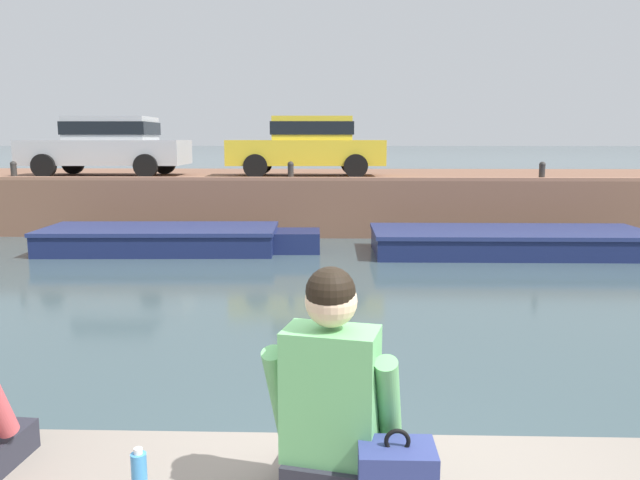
{
  "coord_description": "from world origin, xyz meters",
  "views": [
    {
      "loc": [
        -0.17,
        -2.88,
        2.34
      ],
      "look_at": [
        -0.38,
        4.1,
        1.2
      ],
      "focal_mm": 35.0,
      "sensor_mm": 36.0,
      "label": 1
    }
  ],
  "objects_px": {
    "mooring_bollard_mid": "(291,170)",
    "mooring_bollard_west": "(14,170)",
    "car_left_inner_yellow": "(308,144)",
    "person_seated_right": "(333,411)",
    "boat_moored_central_navy": "(522,242)",
    "bottle_drink": "(139,473)",
    "car_leftmost_silver": "(109,144)",
    "mooring_bollard_east": "(542,170)",
    "boat_moored_west_navy": "(172,239)"
  },
  "relations": [
    {
      "from": "mooring_bollard_mid",
      "to": "mooring_bollard_west",
      "type": "bearing_deg",
      "value": 180.0
    },
    {
      "from": "car_left_inner_yellow",
      "to": "mooring_bollard_mid",
      "type": "xyz_separation_m",
      "value": [
        -0.34,
        -1.59,
        -0.61
      ]
    },
    {
      "from": "mooring_bollard_west",
      "to": "person_seated_right",
      "type": "bearing_deg",
      "value": -58.0
    },
    {
      "from": "boat_moored_central_navy",
      "to": "bottle_drink",
      "type": "height_order",
      "value": "bottle_drink"
    },
    {
      "from": "mooring_bollard_west",
      "to": "bottle_drink",
      "type": "relative_size",
      "value": 2.18
    },
    {
      "from": "car_leftmost_silver",
      "to": "car_left_inner_yellow",
      "type": "relative_size",
      "value": 1.02
    },
    {
      "from": "bottle_drink",
      "to": "mooring_bollard_east",
      "type": "bearing_deg",
      "value": 66.01
    },
    {
      "from": "mooring_bollard_west",
      "to": "person_seated_right",
      "type": "xyz_separation_m",
      "value": [
        7.82,
        -12.52,
        -0.33
      ]
    },
    {
      "from": "mooring_bollard_mid",
      "to": "mooring_bollard_east",
      "type": "bearing_deg",
      "value": 0.0
    },
    {
      "from": "car_left_inner_yellow",
      "to": "boat_moored_central_navy",
      "type": "bearing_deg",
      "value": -39.08
    },
    {
      "from": "mooring_bollard_mid",
      "to": "person_seated_right",
      "type": "relative_size",
      "value": 0.46
    },
    {
      "from": "boat_moored_west_navy",
      "to": "person_seated_right",
      "type": "distance_m",
      "value": 11.09
    },
    {
      "from": "boat_moored_central_navy",
      "to": "bottle_drink",
      "type": "distance_m",
      "value": 11.39
    },
    {
      "from": "boat_moored_west_navy",
      "to": "mooring_bollard_east",
      "type": "relative_size",
      "value": 13.04
    },
    {
      "from": "car_leftmost_silver",
      "to": "person_seated_right",
      "type": "bearing_deg",
      "value": -66.74
    },
    {
      "from": "boat_moored_central_navy",
      "to": "car_left_inner_yellow",
      "type": "relative_size",
      "value": 1.63
    },
    {
      "from": "car_leftmost_silver",
      "to": "car_left_inner_yellow",
      "type": "height_order",
      "value": "same"
    },
    {
      "from": "car_left_inner_yellow",
      "to": "mooring_bollard_west",
      "type": "height_order",
      "value": "car_left_inner_yellow"
    },
    {
      "from": "bottle_drink",
      "to": "car_left_inner_yellow",
      "type": "bearing_deg",
      "value": 90.0
    },
    {
      "from": "car_leftmost_silver",
      "to": "mooring_bollard_east",
      "type": "bearing_deg",
      "value": -8.32
    },
    {
      "from": "car_left_inner_yellow",
      "to": "mooring_bollard_east",
      "type": "bearing_deg",
      "value": -15.9
    },
    {
      "from": "boat_moored_central_navy",
      "to": "mooring_bollard_mid",
      "type": "distance_m",
      "value": 5.52
    },
    {
      "from": "boat_moored_central_navy",
      "to": "mooring_bollard_mid",
      "type": "height_order",
      "value": "mooring_bollard_mid"
    },
    {
      "from": "boat_moored_central_navy",
      "to": "bottle_drink",
      "type": "relative_size",
      "value": 32.67
    },
    {
      "from": "car_left_inner_yellow",
      "to": "mooring_bollard_west",
      "type": "xyz_separation_m",
      "value": [
        -7.04,
        -1.59,
        -0.61
      ]
    },
    {
      "from": "car_left_inner_yellow",
      "to": "mooring_bollard_east",
      "type": "relative_size",
      "value": 9.21
    },
    {
      "from": "boat_moored_west_navy",
      "to": "mooring_bollard_east",
      "type": "distance_m",
      "value": 8.62
    },
    {
      "from": "car_left_inner_yellow",
      "to": "bottle_drink",
      "type": "relative_size",
      "value": 20.08
    },
    {
      "from": "car_leftmost_silver",
      "to": "mooring_bollard_east",
      "type": "xyz_separation_m",
      "value": [
        10.85,
        -1.59,
        -0.61
      ]
    },
    {
      "from": "car_left_inner_yellow",
      "to": "mooring_bollard_west",
      "type": "bearing_deg",
      "value": -167.28
    },
    {
      "from": "mooring_bollard_west",
      "to": "bottle_drink",
      "type": "bearing_deg",
      "value": -60.69
    },
    {
      "from": "person_seated_right",
      "to": "bottle_drink",
      "type": "height_order",
      "value": "person_seated_right"
    },
    {
      "from": "boat_moored_west_navy",
      "to": "boat_moored_central_navy",
      "type": "height_order",
      "value": "boat_moored_west_navy"
    },
    {
      "from": "car_left_inner_yellow",
      "to": "bottle_drink",
      "type": "bearing_deg",
      "value": -90.0
    },
    {
      "from": "mooring_bollard_west",
      "to": "mooring_bollard_east",
      "type": "bearing_deg",
      "value": 0.0
    },
    {
      "from": "boat_moored_west_navy",
      "to": "bottle_drink",
      "type": "height_order",
      "value": "bottle_drink"
    },
    {
      "from": "car_leftmost_silver",
      "to": "mooring_bollard_mid",
      "type": "relative_size",
      "value": 9.4
    },
    {
      "from": "bottle_drink",
      "to": "mooring_bollard_mid",
      "type": "bearing_deg",
      "value": 91.57
    },
    {
      "from": "mooring_bollard_west",
      "to": "mooring_bollard_mid",
      "type": "bearing_deg",
      "value": 0.0
    },
    {
      "from": "car_left_inner_yellow",
      "to": "boat_moored_west_navy",
      "type": "bearing_deg",
      "value": -126.6
    },
    {
      "from": "boat_moored_central_navy",
      "to": "person_seated_right",
      "type": "distance_m",
      "value": 11.11
    },
    {
      "from": "mooring_bollard_east",
      "to": "person_seated_right",
      "type": "distance_m",
      "value": 13.41
    },
    {
      "from": "boat_moored_central_navy",
      "to": "person_seated_right",
      "type": "bearing_deg",
      "value": -110.0
    },
    {
      "from": "boat_moored_central_navy",
      "to": "person_seated_right",
      "type": "height_order",
      "value": "person_seated_right"
    },
    {
      "from": "bottle_drink",
      "to": "mooring_bollard_west",
      "type": "bearing_deg",
      "value": 119.31
    },
    {
      "from": "person_seated_right",
      "to": "mooring_bollard_west",
      "type": "bearing_deg",
      "value": 122.0
    },
    {
      "from": "boat_moored_west_navy",
      "to": "mooring_bollard_west",
      "type": "distance_m",
      "value": 4.98
    },
    {
      "from": "mooring_bollard_west",
      "to": "car_left_inner_yellow",
      "type": "bearing_deg",
      "value": 12.72
    },
    {
      "from": "boat_moored_west_navy",
      "to": "person_seated_right",
      "type": "bearing_deg",
      "value": -71.64
    },
    {
      "from": "car_leftmost_silver",
      "to": "boat_moored_west_navy",
      "type": "bearing_deg",
      "value": -54.51
    }
  ]
}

